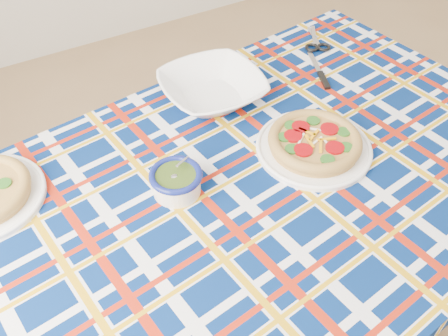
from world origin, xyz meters
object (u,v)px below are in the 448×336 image
pesto_bowl (176,180)px  main_focaccia_plate (315,141)px  dining_table (257,202)px  serving_bowl (212,89)px

pesto_bowl → main_focaccia_plate: bearing=-7.7°
pesto_bowl → dining_table: bearing=-21.7°
dining_table → pesto_bowl: bearing=150.9°
dining_table → main_focaccia_plate: (0.19, 0.02, 0.11)m
main_focaccia_plate → pesto_bowl: (-0.38, 0.05, 0.01)m
dining_table → pesto_bowl: 0.23m
serving_bowl → pesto_bowl: bearing=-132.6°
serving_bowl → main_focaccia_plate: bearing=-70.0°
pesto_bowl → serving_bowl: size_ratio=0.43×
pesto_bowl → serving_bowl: (0.26, 0.28, -0.00)m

